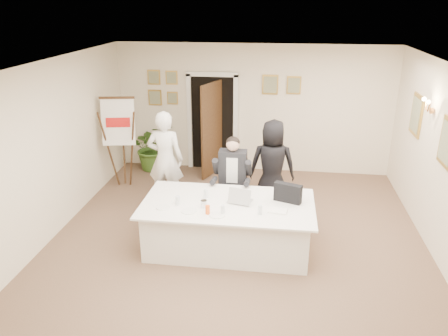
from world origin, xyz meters
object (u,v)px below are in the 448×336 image
seated_man (232,178)px  paper_stack (278,211)px  flip_chart (121,147)px  laptop_bag (288,193)px  standing_man (165,159)px  oj_glass (208,210)px  laptop (240,193)px  steel_jug (204,204)px  standing_woman (272,166)px  potted_palm (153,147)px  conference_table (228,225)px

seated_man → paper_stack: size_ratio=5.64×
flip_chart → laptop_bag: 3.87m
standing_man → oj_glass: bearing=122.2°
laptop → paper_stack: laptop is taller
flip_chart → oj_glass: 3.34m
flip_chart → steel_jug: size_ratio=16.88×
standing_man → laptop_bag: (2.23, -1.22, 0.01)m
standing_man → standing_woman: standing_man is taller
flip_chart → standing_woman: flip_chart is taller
flip_chart → standing_woman: 3.13m
potted_palm → laptop: (2.29, -3.07, 0.38)m
laptop_bag → standing_man: bearing=171.1°
paper_stack → oj_glass: bearing=-168.4°
standing_man → paper_stack: bearing=143.6°
standing_woman → paper_stack: 1.70m
potted_palm → oj_glass: potted_palm is taller
seated_man → flip_chart: size_ratio=0.81×
flip_chart → laptop_bag: bearing=-30.3°
conference_table → potted_palm: 3.80m
potted_palm → steel_jug: size_ratio=9.65×
paper_stack → steel_jug: steel_jug is taller
potted_palm → laptop: potted_palm is taller
seated_man → standing_man: 1.34m
oj_glass → potted_palm: bearing=117.8°
standing_woman → potted_palm: 3.21m
standing_woman → laptop: 1.49m
seated_man → paper_stack: (0.80, -1.22, 0.03)m
standing_man → standing_woman: 1.96m
seated_man → laptop_bag: 1.29m
flip_chart → laptop: size_ratio=5.09×
standing_man → potted_palm: 1.97m
flip_chart → laptop: (2.62, -2.03, 0.06)m
flip_chart → standing_man: flip_chart is taller
seated_man → standing_man: bearing=174.0°
laptop → laptop_bag: (0.72, 0.08, 0.01)m
seated_man → flip_chart: (-2.40, 1.09, 0.10)m
conference_table → steel_jug: bearing=-150.7°
flip_chart → potted_palm: (0.33, 1.04, -0.33)m
standing_man → paper_stack: (2.09, -1.58, -0.12)m
standing_man → paper_stack: size_ratio=6.78×
flip_chart → potted_palm: bearing=72.3°
laptop → standing_woman: bearing=86.8°
standing_man → laptop: standing_man is taller
conference_table → flip_chart: (-2.45, 2.12, 0.47)m
conference_table → paper_stack: 0.87m
standing_woman → steel_jug: standing_woman is taller
potted_palm → laptop_bag: laptop_bag is taller
seated_man → oj_glass: (-0.19, -1.42, 0.08)m
potted_palm → flip_chart: bearing=-107.7°
standing_woman → flip_chart: bearing=-11.8°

